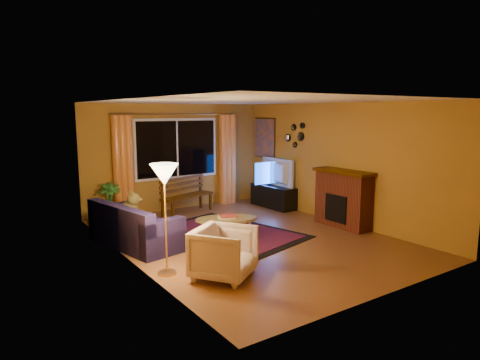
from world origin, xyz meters
TOP-DOWN VIEW (x-y plane):
  - floor at (0.00, 0.00)m, footprint 4.50×6.00m
  - ceiling at (0.00, 0.00)m, footprint 4.50×6.00m
  - wall_back at (0.00, 3.01)m, footprint 4.50×0.02m
  - wall_left at (-2.26, 0.00)m, footprint 0.02×6.00m
  - wall_right at (2.26, 0.00)m, footprint 0.02×6.00m
  - window at (0.00, 2.94)m, footprint 2.00×0.02m
  - curtain_rod at (0.00, 2.90)m, footprint 3.20×0.03m
  - curtain_left at (-1.35, 2.88)m, footprint 0.36×0.36m
  - curtain_right at (1.35, 2.88)m, footprint 0.36×0.36m
  - bench at (-0.05, 2.38)m, footprint 1.41×0.80m
  - potted_plant at (-1.77, 2.57)m, footprint 0.54×0.54m
  - sofa at (-1.89, 0.77)m, footprint 1.16×1.97m
  - dog at (-1.84, 1.19)m, footprint 0.52×0.59m
  - armchair at (-1.39, -1.35)m, footprint 1.05×1.04m
  - floor_lamp at (-2.00, -0.77)m, footprint 0.30×0.30m
  - rug at (-0.11, 0.50)m, footprint 2.40×3.15m
  - coffee_table at (-0.40, 0.15)m, footprint 1.46×1.46m
  - tv_console at (2.00, 1.79)m, footprint 0.46×1.29m
  - television at (2.00, 1.79)m, footprint 0.16×1.14m
  - fireplace at (2.05, -0.40)m, footprint 0.40×1.20m
  - mirror_cluster at (2.21, 1.30)m, footprint 0.06×0.60m
  - painting at (2.22, 2.45)m, footprint 0.04×0.76m

SIDE VIEW (x-z plane):
  - floor at x=0.00m, z-range -0.02..0.00m
  - rug at x=-0.11m, z-range 0.00..0.02m
  - bench at x=-0.05m, z-range 0.00..0.41m
  - coffee_table at x=-0.40m, z-range 0.00..0.41m
  - tv_console at x=2.00m, z-range 0.00..0.53m
  - sofa at x=-1.89m, z-range 0.00..0.75m
  - armchair at x=-1.39m, z-range 0.00..0.80m
  - potted_plant at x=-1.77m, z-range 0.00..0.84m
  - fireplace at x=2.05m, z-range 0.00..1.10m
  - dog at x=-1.84m, z-range 0.37..0.91m
  - floor_lamp at x=-2.00m, z-range 0.00..1.61m
  - television at x=2.00m, z-range 0.53..1.19m
  - curtain_left at x=-1.35m, z-range 0.00..2.24m
  - curtain_right at x=1.35m, z-range 0.00..2.24m
  - wall_back at x=0.00m, z-range 0.00..2.50m
  - wall_left at x=-2.26m, z-range 0.00..2.50m
  - wall_right at x=2.26m, z-range 0.00..2.50m
  - window at x=0.00m, z-range 0.80..2.10m
  - painting at x=2.22m, z-range 1.17..2.13m
  - mirror_cluster at x=2.21m, z-range 1.52..2.08m
  - curtain_rod at x=0.00m, z-range 2.23..2.27m
  - ceiling at x=0.00m, z-range 2.50..2.52m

